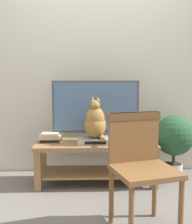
{
  "coord_description": "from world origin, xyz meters",
  "views": [
    {
      "loc": [
        -0.11,
        -2.76,
        1.22
      ],
      "look_at": [
        -0.0,
        0.4,
        0.81
      ],
      "focal_mm": 47.65,
      "sensor_mm": 36.0,
      "label": 1
    }
  ],
  "objects_px": {
    "wooden_chair": "(140,160)",
    "potted_plant": "(174,138)",
    "cat": "(95,122)",
    "media_box": "(95,141)",
    "tv_stand": "(96,155)",
    "tv": "(96,108)",
    "book_stack": "(50,137)"
  },
  "relations": [
    {
      "from": "wooden_chair",
      "to": "potted_plant",
      "type": "distance_m",
      "value": 1.21
    },
    {
      "from": "cat",
      "to": "wooden_chair",
      "type": "bearing_deg",
      "value": -70.0
    },
    {
      "from": "potted_plant",
      "to": "wooden_chair",
      "type": "bearing_deg",
      "value": -119.03
    },
    {
      "from": "cat",
      "to": "wooden_chair",
      "type": "xyz_separation_m",
      "value": [
        0.33,
        -0.9,
        -0.16
      ]
    },
    {
      "from": "media_box",
      "to": "potted_plant",
      "type": "height_order",
      "value": "potted_plant"
    },
    {
      "from": "tv_stand",
      "to": "media_box",
      "type": "distance_m",
      "value": 0.18
    },
    {
      "from": "tv",
      "to": "cat",
      "type": "xyz_separation_m",
      "value": [
        -0.01,
        -0.16,
        -0.13
      ]
    },
    {
      "from": "tv_stand",
      "to": "book_stack",
      "type": "bearing_deg",
      "value": 175.04
    },
    {
      "from": "tv_stand",
      "to": "potted_plant",
      "type": "xyz_separation_m",
      "value": [
        0.9,
        0.09,
        0.16
      ]
    },
    {
      "from": "tv_stand",
      "to": "wooden_chair",
      "type": "distance_m",
      "value": 1.04
    },
    {
      "from": "book_stack",
      "to": "potted_plant",
      "type": "xyz_separation_m",
      "value": [
        1.41,
        0.05,
        -0.04
      ]
    },
    {
      "from": "cat",
      "to": "wooden_chair",
      "type": "relative_size",
      "value": 0.5
    },
    {
      "from": "tv",
      "to": "media_box",
      "type": "xyz_separation_m",
      "value": [
        -0.01,
        -0.14,
        -0.33
      ]
    },
    {
      "from": "media_box",
      "to": "cat",
      "type": "height_order",
      "value": "cat"
    },
    {
      "from": "tv_stand",
      "to": "cat",
      "type": "distance_m",
      "value": 0.38
    },
    {
      "from": "tv_stand",
      "to": "tv",
      "type": "relative_size",
      "value": 1.37
    },
    {
      "from": "media_box",
      "to": "book_stack",
      "type": "xyz_separation_m",
      "value": [
        -0.49,
        0.1,
        0.02
      ]
    },
    {
      "from": "tv",
      "to": "tv_stand",
      "type": "bearing_deg",
      "value": -90.02
    },
    {
      "from": "cat",
      "to": "book_stack",
      "type": "height_order",
      "value": "cat"
    },
    {
      "from": "book_stack",
      "to": "potted_plant",
      "type": "bearing_deg",
      "value": 1.98
    },
    {
      "from": "potted_plant",
      "to": "tv",
      "type": "bearing_deg",
      "value": -179.89
    },
    {
      "from": "book_stack",
      "to": "media_box",
      "type": "bearing_deg",
      "value": -11.13
    },
    {
      "from": "tv_stand",
      "to": "wooden_chair",
      "type": "xyz_separation_m",
      "value": [
        0.32,
        -0.96,
        0.22
      ]
    },
    {
      "from": "tv_stand",
      "to": "tv",
      "type": "bearing_deg",
      "value": 89.98
    },
    {
      "from": "book_stack",
      "to": "potted_plant",
      "type": "distance_m",
      "value": 1.41
    },
    {
      "from": "tv",
      "to": "potted_plant",
      "type": "bearing_deg",
      "value": 0.11
    },
    {
      "from": "media_box",
      "to": "cat",
      "type": "bearing_deg",
      "value": -85.36
    },
    {
      "from": "media_box",
      "to": "potted_plant",
      "type": "bearing_deg",
      "value": 9.05
    },
    {
      "from": "wooden_chair",
      "to": "media_box",
      "type": "bearing_deg",
      "value": 109.79
    },
    {
      "from": "tv",
      "to": "wooden_chair",
      "type": "xyz_separation_m",
      "value": [
        0.32,
        -1.05,
        -0.29
      ]
    },
    {
      "from": "wooden_chair",
      "to": "potted_plant",
      "type": "xyz_separation_m",
      "value": [
        0.59,
        1.06,
        -0.06
      ]
    },
    {
      "from": "wooden_chair",
      "to": "book_stack",
      "type": "relative_size",
      "value": 3.76
    }
  ]
}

